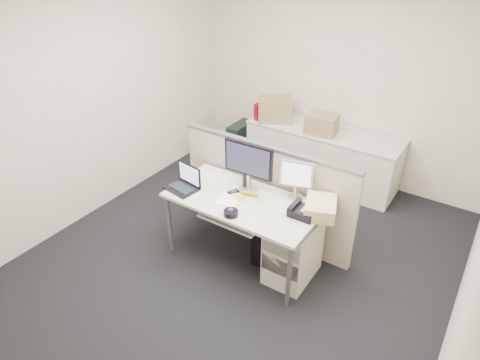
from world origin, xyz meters
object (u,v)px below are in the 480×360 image
Objects in this scene: desk at (243,205)px; monitor_main at (248,167)px; laptop at (181,179)px; desk_phone at (303,212)px.

monitor_main reaches higher than desk.
laptop is at bearing -149.32° from monitor_main.
monitor_main is 2.18× the size of desk_phone.
desk is at bearing -75.26° from monitor_main.
laptop reaches higher than desk.
monitor_main is 1.64× the size of laptop.
desk_phone is (1.22, 0.26, -0.08)m from laptop.
monitor_main is at bearing 41.51° from laptop.
desk is 4.76× the size of laptop.
desk_phone is at bearing 7.59° from desk.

